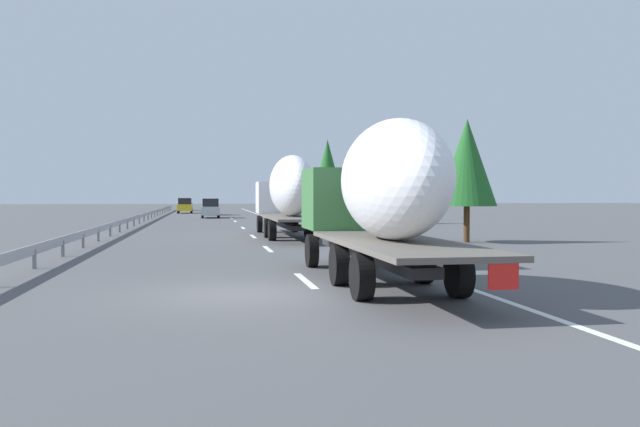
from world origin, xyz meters
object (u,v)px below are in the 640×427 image
object	(u,v)px
truck_lead	(288,192)
car_blue_sedan	(187,204)
road_sign	(290,195)
truck_trailing	(379,193)
car_silver_hatch	(210,208)
car_white_van	(211,207)
car_yellow_coupe	(185,206)

from	to	relation	value
truck_lead	car_blue_sedan	size ratio (longest dim) A/B	3.49
road_sign	truck_lead	bearing A→B (deg)	172.35
truck_trailing	road_sign	distance (m)	41.77
car_silver_hatch	road_sign	world-z (taller)	road_sign
car_white_van	car_blue_sedan	distance (m)	25.74
car_white_van	car_yellow_coupe	world-z (taller)	car_yellow_coupe
car_white_van	car_yellow_coupe	bearing A→B (deg)	20.98
car_blue_sedan	road_sign	bearing A→B (deg)	-167.12
car_white_van	car_silver_hatch	bearing A→B (deg)	179.49
truck_lead	car_white_van	distance (m)	42.76
car_silver_hatch	car_blue_sedan	bearing A→B (deg)	5.33
truck_lead	car_white_van	world-z (taller)	truck_lead
truck_lead	car_yellow_coupe	distance (m)	51.36
truck_trailing	car_blue_sedan	world-z (taller)	truck_trailing
car_white_van	car_silver_hatch	size ratio (longest dim) A/B	1.04
car_white_van	car_blue_sedan	xyz separation A→B (m)	(25.52, 3.42, -0.01)
car_blue_sedan	road_sign	size ratio (longest dim) A/B	1.20
car_silver_hatch	car_yellow_coupe	size ratio (longest dim) A/B	1.06
truck_trailing	car_yellow_coupe	bearing A→B (deg)	5.72
truck_lead	car_yellow_coupe	bearing A→B (deg)	7.78
car_blue_sedan	car_silver_hatch	bearing A→B (deg)	-174.67
car_blue_sedan	car_yellow_coupe	world-z (taller)	car_yellow_coupe
car_white_van	car_silver_hatch	world-z (taller)	car_silver_hatch
car_white_van	car_silver_hatch	xyz separation A→B (m)	(-10.22, 0.09, 0.01)
car_white_van	road_sign	world-z (taller)	road_sign
truck_lead	truck_trailing	bearing A→B (deg)	-180.00
car_blue_sedan	road_sign	world-z (taller)	road_sign
car_yellow_coupe	road_sign	distance (m)	29.58
car_silver_hatch	car_blue_sedan	world-z (taller)	car_silver_hatch
truck_trailing	road_sign	world-z (taller)	truck_trailing
car_yellow_coupe	car_silver_hatch	bearing A→B (deg)	-170.52
car_yellow_coupe	truck_lead	bearing A→B (deg)	-172.22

